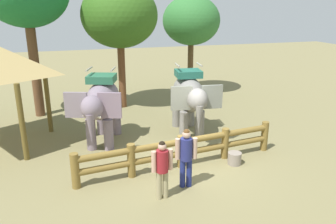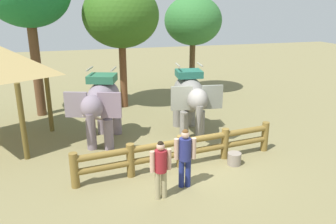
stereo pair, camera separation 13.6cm
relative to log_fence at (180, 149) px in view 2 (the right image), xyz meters
name	(u,v)px [view 2 (the right image)]	position (x,y,z in m)	size (l,w,h in m)	color
ground_plane	(179,165)	(0.00, 0.08, -0.60)	(60.00, 60.00, 0.00)	olive
log_fence	(180,149)	(0.00, 0.00, 0.00)	(6.73, 1.00, 1.05)	brown
elephant_near_left	(102,103)	(-2.13, 2.62, 0.96)	(2.31, 3.33, 2.79)	slate
elephant_center	(190,96)	(1.21, 2.60, 0.96)	(1.85, 3.28, 2.78)	gray
tourist_woman_in_black	(161,166)	(-1.06, -1.60, 0.35)	(0.58, 0.33, 1.64)	#9B8F68
tourist_man_in_blue	(185,154)	(-0.26, -1.20, 0.40)	(0.61, 0.39, 1.74)	navy
tree_far_left	(121,16)	(-0.65, 7.08, 3.82)	(3.57, 3.57, 5.97)	brown
tree_far_right	(193,21)	(3.55, 8.74, 3.45)	(3.15, 3.15, 5.42)	brown
feed_bucket	(234,159)	(1.72, -0.34, -0.41)	(0.44, 0.44, 0.40)	gray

